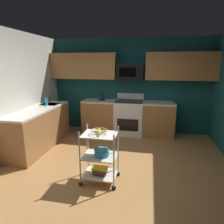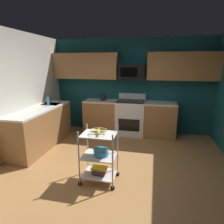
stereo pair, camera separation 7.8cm
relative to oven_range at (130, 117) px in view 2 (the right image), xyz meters
name	(u,v)px [view 2 (the right image)]	position (x,y,z in m)	size (l,w,h in m)	color
floor	(113,174)	(-0.04, -2.10, -0.50)	(4.40, 4.80, 0.04)	#A87542
wall_back	(131,86)	(-0.04, 0.33, 0.82)	(4.52, 0.06, 2.60)	#14474C
counter_run	(93,121)	(-0.90, -0.58, -0.01)	(3.45, 2.58, 0.92)	#9E6B3D
oven_range	(130,117)	(0.00, 0.00, 0.00)	(0.76, 0.65, 1.10)	white
upper_cabinets	(130,66)	(-0.05, 0.13, 1.37)	(4.40, 0.33, 0.70)	#9E6B3D
microwave	(132,72)	(0.00, 0.10, 1.22)	(0.70, 0.39, 0.40)	black
rolling_cart	(99,156)	(-0.21, -2.38, -0.02)	(0.61, 0.43, 0.91)	silver
fruit_bowl	(99,131)	(-0.21, -2.38, 0.40)	(0.27, 0.27, 0.07)	silver
mixing_bowl_large	(101,152)	(-0.18, -2.38, 0.04)	(0.25, 0.25, 0.11)	#338CBF
book_stack	(99,170)	(-0.21, -2.38, -0.29)	(0.26, 0.20, 0.11)	#1E4C8C
kettle	(103,98)	(-0.77, 0.00, 0.52)	(0.21, 0.18, 0.26)	black
dish_soap_bottle	(48,101)	(-1.91, -0.96, 0.54)	(0.06, 0.06, 0.20)	#2D8CBF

